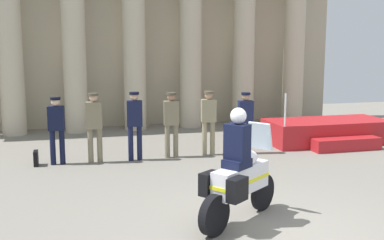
% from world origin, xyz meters
% --- Properties ---
extents(ground_plane, '(28.00, 28.00, 0.00)m').
position_xyz_m(ground_plane, '(0.00, 0.00, 0.00)').
color(ground_plane, gray).
extents(colonnade_backdrop, '(15.20, 1.60, 7.25)m').
position_xyz_m(colonnade_backdrop, '(-0.83, 9.93, 3.65)').
color(colonnade_backdrop, '#B6AB91').
rests_on(colonnade_backdrop, ground_plane).
extents(reviewing_stand, '(3.53, 2.08, 1.58)m').
position_xyz_m(reviewing_stand, '(4.32, 5.69, 0.33)').
color(reviewing_stand, '#B21E23').
rests_on(reviewing_stand, ground_plane).
extents(officer_in_row_0, '(0.40, 0.26, 1.64)m').
position_xyz_m(officer_in_row_0, '(-3.31, 5.12, 0.97)').
color(officer_in_row_0, black).
rests_on(officer_in_row_0, ground_plane).
extents(officer_in_row_1, '(0.40, 0.26, 1.72)m').
position_xyz_m(officer_in_row_1, '(-2.42, 5.05, 1.01)').
color(officer_in_row_1, '#7A7056').
rests_on(officer_in_row_1, ground_plane).
extents(officer_in_row_2, '(0.40, 0.26, 1.72)m').
position_xyz_m(officer_in_row_2, '(-1.44, 5.06, 1.02)').
color(officer_in_row_2, '#141938').
rests_on(officer_in_row_2, ground_plane).
extents(officer_in_row_3, '(0.40, 0.26, 1.67)m').
position_xyz_m(officer_in_row_3, '(-0.49, 5.14, 0.99)').
color(officer_in_row_3, '#7A7056').
rests_on(officer_in_row_3, ground_plane).
extents(officer_in_row_4, '(0.40, 0.26, 1.68)m').
position_xyz_m(officer_in_row_4, '(0.50, 5.15, 1.00)').
color(officer_in_row_4, gray).
rests_on(officer_in_row_4, ground_plane).
extents(officer_in_row_5, '(0.40, 0.26, 1.63)m').
position_xyz_m(officer_in_row_5, '(1.49, 5.06, 0.96)').
color(officer_in_row_5, '#191E42').
rests_on(officer_in_row_5, ground_plane).
extents(motorcycle_with_rider, '(1.74, 1.36, 1.90)m').
position_xyz_m(motorcycle_with_rider, '(-0.39, 0.46, 0.79)').
color(motorcycle_with_rider, black).
rests_on(motorcycle_with_rider, ground_plane).
extents(briefcase_on_ground, '(0.10, 0.32, 0.36)m').
position_xyz_m(briefcase_on_ground, '(-3.81, 5.13, 0.18)').
color(briefcase_on_ground, black).
rests_on(briefcase_on_ground, ground_plane).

